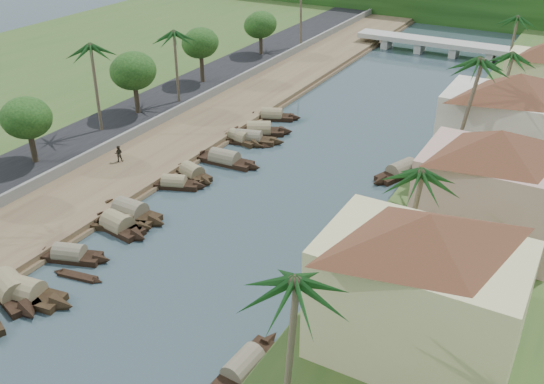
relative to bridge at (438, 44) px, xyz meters
The scene contains 40 objects.
ground 72.02m from the bridge, 90.00° to the right, with size 220.00×220.00×0.00m, color #32454B.
left_bank 54.42m from the bridge, 107.10° to the right, with size 10.00×180.00×0.80m, color brown.
right_bank 55.37m from the bridge, 69.93° to the right, with size 16.00×180.00×1.20m, color #315321.
road 57.49m from the bridge, 115.23° to the right, with size 8.00×180.00×1.40m, color black.
retaining_wall 55.79m from the bridge, 111.23° to the right, with size 0.40×180.00×1.10m, color slate.
treeline 28.09m from the bridge, 90.00° to the left, with size 120.00×14.00×8.00m.
bridge is the anchor object (origin of this frame).
building_near 76.54m from the bridge, 75.61° to the right, with size 14.85×14.85×10.20m.
building_mid 61.51m from the bridge, 70.98° to the right, with size 14.11×14.11×9.70m.
building_far 48.15m from the bridge, 66.65° to the right, with size 15.59×15.59×10.20m.
sampan_1 82.17m from the bridge, 96.76° to the right, with size 8.98×4.69×2.57m.
sampan_2 81.84m from the bridge, 96.08° to the right, with size 9.74×3.26×2.48m.
sampan_3 76.57m from the bridge, 96.91° to the right, with size 7.43×3.83×2.01m.
sampan_4 70.91m from the bridge, 97.29° to the right, with size 6.60×3.58×1.90m.
sampan_5 71.09m from the bridge, 97.23° to the right, with size 7.64×2.88×2.36m.
sampan_6 68.84m from the bridge, 97.93° to the right, with size 8.42×2.33×2.47m.
sampan_7 62.31m from the bridge, 98.75° to the right, with size 6.98×3.83×1.90m.
sampan_8 59.52m from the bridge, 98.97° to the right, with size 6.77×3.45×2.07m.
sampan_9 55.01m from the bridge, 98.49° to the right, with size 9.17×2.25×2.29m.
sampan_10 49.62m from the bridge, 101.46° to the right, with size 7.12×2.49×1.96m.
sampan_11 46.40m from the bridge, 101.12° to the right, with size 8.28×5.73×2.40m.
sampan_12 48.95m from the bridge, 100.39° to the right, with size 8.96×4.02×2.12m.
sampan_13 41.69m from the bridge, 103.86° to the right, with size 7.77×4.46×2.13m.
sampan_14 80.46m from the bridge, 82.91° to the right, with size 2.03×8.27×2.01m.
sampan_15 63.01m from the bridge, 81.72° to the right, with size 3.13×7.36×1.97m.
sampan_16 48.60m from the bridge, 78.55° to the right, with size 4.82×9.12×2.22m.
canoe_1 77.88m from the bridge, 95.02° to the right, with size 4.65×1.53×0.74m.
canoe_2 49.75m from the bridge, 99.76° to the right, with size 5.90×2.17×0.85m.
palm_0 85.58m from the bridge, 79.84° to the right, with size 3.20×3.20×12.13m.
palm_1 69.34m from the bridge, 76.56° to the right, with size 3.20×3.20×10.71m.
palm_2 52.65m from the bridge, 73.02° to the right, with size 3.20×3.20×13.90m.
palm_3 36.83m from the bridge, 63.56° to the right, with size 3.20×3.20×10.36m.
palm_5 61.87m from the bridge, 113.11° to the right, with size 3.20×3.20×11.50m.
palm_6 49.88m from the bridge, 116.59° to the right, with size 3.20×3.20×10.56m.
palm_7 23.12m from the bridge, 49.03° to the right, with size 3.20×3.20×11.17m.
tree_2 70.46m from the bridge, 109.96° to the right, with size 5.02×5.02×6.92m.
tree_3 55.47m from the bridge, 115.75° to the right, with size 5.44×5.44×7.59m.
tree_4 43.31m from the bridge, 123.92° to the right, with size 4.87×4.87×7.55m.
tree_5 30.94m from the bridge, 141.57° to the right, with size 4.92×4.92×6.74m.
person_far 63.24m from the bridge, 105.86° to the right, with size 0.87×0.68×1.79m, color #2C291F.
Camera 1 is at (25.55, -32.02, 28.72)m, focal length 40.00 mm.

